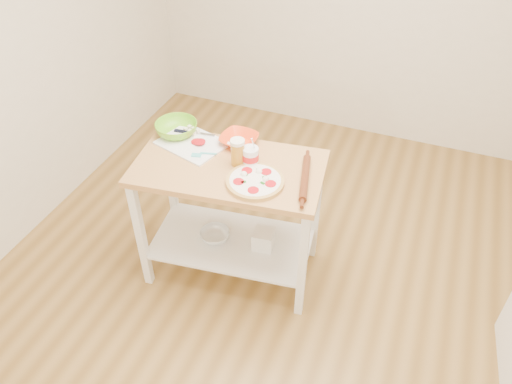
{
  "coord_description": "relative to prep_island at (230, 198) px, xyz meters",
  "views": [
    {
      "loc": [
        0.61,
        -1.99,
        2.69
      ],
      "look_at": [
        -0.22,
        0.12,
        0.79
      ],
      "focal_mm": 35.0,
      "sensor_mm": 36.0,
      "label": 1
    }
  ],
  "objects": [
    {
      "name": "yogurt_tub",
      "position": [
        0.12,
        0.06,
        0.31
      ],
      "size": [
        0.1,
        0.1,
        0.21
      ],
      "color": "white",
      "rests_on": "prep_island"
    },
    {
      "name": "knife",
      "position": [
        -0.37,
        0.21,
        0.27
      ],
      "size": [
        0.27,
        0.06,
        0.01
      ],
      "rotation": [
        0.0,
        0.0,
        0.12
      ],
      "color": "silver",
      "rests_on": "cutting_board"
    },
    {
      "name": "beer_pint",
      "position": [
        0.05,
        0.03,
        0.34
      ],
      "size": [
        0.09,
        0.09,
        0.17
      ],
      "color": "#AC751C",
      "rests_on": "prep_island"
    },
    {
      "name": "shelf_bin",
      "position": [
        0.22,
        0.03,
        -0.32
      ],
      "size": [
        0.15,
        0.15,
        0.13
      ],
      "primitive_type": "cube",
      "rotation": [
        0.0,
        0.0,
        0.12
      ],
      "color": "white",
      "rests_on": "prep_island"
    },
    {
      "name": "spatula",
      "position": [
        -0.18,
        0.03,
        0.27
      ],
      "size": [
        0.14,
        0.08,
        0.01
      ],
      "rotation": [
        0.0,
        0.0,
        0.26
      ],
      "color": "#4BC1C0",
      "rests_on": "cutting_board"
    },
    {
      "name": "room_shell",
      "position": [
        0.41,
        -0.16,
        0.7
      ],
      "size": [
        4.04,
        4.54,
        2.74
      ],
      "color": "olive",
      "rests_on": "ground"
    },
    {
      "name": "orange_bowl",
      "position": [
        -0.03,
        0.23,
        0.28
      ],
      "size": [
        0.25,
        0.25,
        0.06
      ],
      "primitive_type": "imported",
      "rotation": [
        0.0,
        0.0,
        -0.09
      ],
      "color": "#F14719",
      "rests_on": "prep_island"
    },
    {
      "name": "prep_island",
      "position": [
        0.0,
        0.0,
        0.0
      ],
      "size": [
        1.2,
        0.75,
        0.9
      ],
      "rotation": [
        0.0,
        0.0,
        0.12
      ],
      "color": "tan",
      "rests_on": "ground"
    },
    {
      "name": "pizza",
      "position": [
        0.21,
        -0.1,
        0.27
      ],
      "size": [
        0.33,
        0.33,
        0.05
      ],
      "rotation": [
        0.0,
        0.0,
        -0.31
      ],
      "color": "tan",
      "rests_on": "prep_island"
    },
    {
      "name": "shelf_glass_bowl",
      "position": [
        -0.12,
        -0.02,
        -0.35
      ],
      "size": [
        0.26,
        0.26,
        0.06
      ],
      "primitive_type": "imported",
      "rotation": [
        0.0,
        0.0,
        0.36
      ],
      "color": "silver",
      "rests_on": "prep_island"
    },
    {
      "name": "green_bowl",
      "position": [
        -0.45,
        0.19,
        0.3
      ],
      "size": [
        0.32,
        0.32,
        0.08
      ],
      "primitive_type": "imported",
      "rotation": [
        0.0,
        0.0,
        -0.22
      ],
      "color": "#6FC121",
      "rests_on": "prep_island"
    },
    {
      "name": "rolling_pin",
      "position": [
        0.47,
        0.02,
        0.28
      ],
      "size": [
        0.13,
        0.39,
        0.05
      ],
      "primitive_type": "cylinder",
      "rotation": [
        1.57,
        0.0,
        0.23
      ],
      "color": "#5E2B15",
      "rests_on": "prep_island"
    },
    {
      "name": "cutting_board",
      "position": [
        -0.3,
        0.13,
        0.26
      ],
      "size": [
        0.47,
        0.4,
        0.04
      ],
      "rotation": [
        0.0,
        0.0,
        -0.29
      ],
      "color": "white",
      "rests_on": "prep_island"
    }
  ]
}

